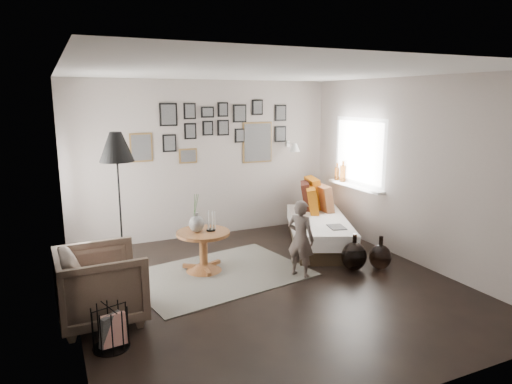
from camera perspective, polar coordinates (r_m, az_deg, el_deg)
name	(u,v)px	position (r m, az deg, el deg)	size (l,w,h in m)	color
ground	(269,285)	(5.84, 1.65, -11.58)	(4.80, 4.80, 0.00)	black
wall_back	(205,160)	(7.66, -6.35, 4.05)	(4.50, 4.50, 0.00)	#9F938B
wall_front	(417,239)	(3.55, 19.45, -5.52)	(4.50, 4.50, 0.00)	#9F938B
wall_left	(68,201)	(4.91, -22.48, -1.08)	(4.80, 4.80, 0.00)	#9F938B
wall_right	(413,171)	(6.76, 19.05, 2.47)	(4.80, 4.80, 0.00)	#9F938B
ceiling	(270,72)	(5.38, 1.82, 14.79)	(4.80, 4.80, 0.00)	white
door_left	(65,201)	(6.13, -22.71, -1.08)	(0.00, 2.14, 2.14)	white
window_right	(350,182)	(7.79, 11.66, 1.26)	(0.15, 1.32, 1.30)	white
gallery_wall	(221,132)	(7.69, -4.34, 7.44)	(2.74, 0.03, 1.08)	brown
wall_sconce	(294,147)	(8.03, 4.83, 5.60)	(0.18, 0.36, 0.16)	white
rug	(219,274)	(6.18, -4.64, -10.22)	(2.24, 1.57, 0.01)	#B6B2A0
pedestal_table	(204,253)	(6.23, -6.57, -7.59)	(0.71, 0.71, 0.56)	brown
vase	(197,221)	(6.09, -7.44, -3.56)	(0.20, 0.20, 0.51)	black
candles	(211,221)	(6.14, -5.68, -3.67)	(0.12, 0.12, 0.27)	black
daybed	(316,226)	(7.38, 7.47, -4.24)	(1.56, 2.12, 0.96)	black
magazine_on_daybed	(337,227)	(6.80, 10.05, -4.34)	(0.22, 0.30, 0.02)	black
armchair	(101,285)	(5.11, -18.79, -10.97)	(0.84, 0.87, 0.79)	brown
armchair_cushion	(100,276)	(5.13, -18.92, -9.87)	(0.36, 0.36, 0.09)	white
floor_lamp	(117,152)	(6.07, -17.03, 4.75)	(0.44, 0.44, 1.89)	black
magazine_basket	(110,328)	(4.64, -17.74, -15.88)	(0.41, 0.41, 0.41)	black
demijohn_large	(354,256)	(6.39, 12.14, -7.85)	(0.34, 0.34, 0.51)	black
demijohn_small	(380,257)	(6.52, 15.26, -7.82)	(0.30, 0.30, 0.47)	black
child	(301,239)	(5.98, 5.60, -5.83)	(0.38, 0.25, 1.03)	brown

